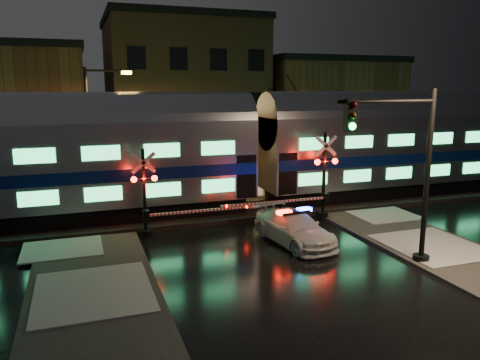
# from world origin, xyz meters

# --- Properties ---
(ground) EXTENTS (120.00, 120.00, 0.00)m
(ground) POSITION_xyz_m (0.00, 0.00, 0.00)
(ground) COLOR black
(ground) RESTS_ON ground
(ballast) EXTENTS (90.00, 4.20, 0.24)m
(ballast) POSITION_xyz_m (0.00, 5.00, 0.12)
(ballast) COLOR black
(ballast) RESTS_ON ground
(sidewalk_left) EXTENTS (4.00, 20.00, 0.12)m
(sidewalk_left) POSITION_xyz_m (-6.50, -6.00, 0.06)
(sidewalk_left) COLOR #2D2D2D
(sidewalk_left) RESTS_ON ground
(building_mid) EXTENTS (12.00, 11.00, 11.50)m
(building_mid) POSITION_xyz_m (2.00, 22.50, 5.75)
(building_mid) COLOR brown
(building_mid) RESTS_ON ground
(building_right) EXTENTS (12.00, 10.00, 8.50)m
(building_right) POSITION_xyz_m (15.00, 22.00, 4.25)
(building_right) COLOR #553521
(building_right) RESTS_ON ground
(train) EXTENTS (51.00, 3.12, 5.92)m
(train) POSITION_xyz_m (2.00, 5.00, 3.38)
(train) COLOR black
(train) RESTS_ON ballast
(police_car) EXTENTS (2.38, 4.66, 1.45)m
(police_car) POSITION_xyz_m (1.56, -0.49, 0.65)
(police_car) COLOR silver
(police_car) RESTS_ON ground
(crossing_signal_right) EXTENTS (6.01, 0.67, 4.25)m
(crossing_signal_right) POSITION_xyz_m (4.16, 2.31, 1.76)
(crossing_signal_right) COLOR black
(crossing_signal_right) RESTS_ON ground
(crossing_signal_left) EXTENTS (5.41, 0.64, 3.83)m
(crossing_signal_left) POSITION_xyz_m (-3.76, 2.30, 1.58)
(crossing_signal_left) COLOR black
(crossing_signal_left) RESTS_ON ground
(traffic_light) EXTENTS (4.09, 0.72, 6.32)m
(traffic_light) POSITION_xyz_m (3.98, -4.14, 3.36)
(traffic_light) COLOR black
(traffic_light) RESTS_ON ground
(streetlight) EXTENTS (2.48, 0.26, 7.42)m
(streetlight) POSITION_xyz_m (-5.83, 9.00, 4.28)
(streetlight) COLOR black
(streetlight) RESTS_ON ground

